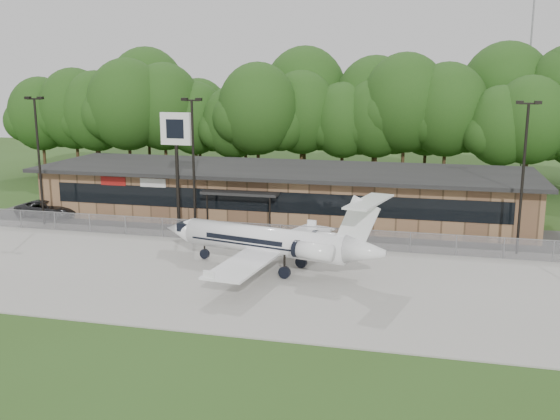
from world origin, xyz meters
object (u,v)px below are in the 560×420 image
(pole_sign, at_px, (176,142))
(suv, at_px, (48,209))
(business_jet, at_px, (273,242))
(terminal, at_px, (282,192))

(pole_sign, bearing_deg, suv, 173.11)
(business_jet, distance_m, pole_sign, 13.22)
(terminal, height_order, suv, terminal)
(suv, bearing_deg, business_jet, -111.04)
(terminal, distance_m, suv, 19.99)
(pole_sign, bearing_deg, terminal, 51.06)
(business_jet, relative_size, pole_sign, 1.65)
(business_jet, bearing_deg, terminal, 114.45)
(terminal, relative_size, suv, 7.60)
(business_jet, xyz_separation_m, suv, (-22.31, 9.97, -1.08))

